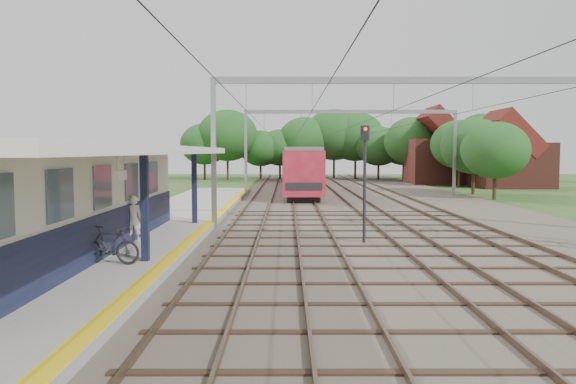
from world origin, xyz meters
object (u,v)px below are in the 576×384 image
object	(u,v)px
bicycle	(109,245)
person	(133,219)
train	(299,166)
signal_post	(365,168)

from	to	relation	value
bicycle	person	bearing A→B (deg)	14.24
train	signal_post	size ratio (longest dim) A/B	7.90
person	bicycle	world-z (taller)	person
bicycle	train	world-z (taller)	train
person	train	world-z (taller)	train
bicycle	signal_post	xyz separation A→B (m)	(8.17, 5.43, 2.07)
person	signal_post	bearing A→B (deg)	170.56
person	bicycle	bearing A→B (deg)	75.31
person	signal_post	size ratio (longest dim) A/B	0.37
bicycle	train	distance (m)	40.24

